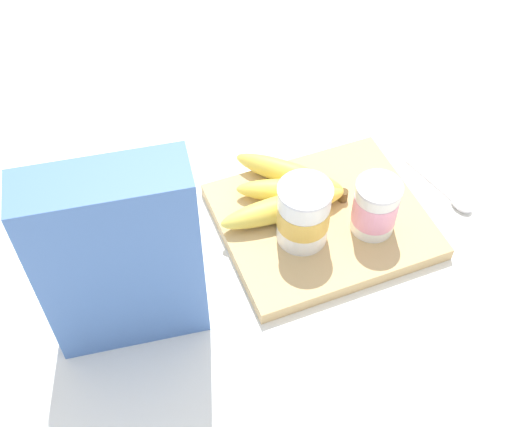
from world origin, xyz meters
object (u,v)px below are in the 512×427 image
(cereal_box, at_px, (120,260))
(banana_bunch, at_px, (287,192))
(spoon, at_px, (448,194))
(yogurt_cup_front, at_px, (375,207))
(cutting_board, at_px, (322,221))
(yogurt_cup_back, at_px, (303,214))

(cereal_box, height_order, banana_bunch, cereal_box)
(cereal_box, relative_size, spoon, 2.02)
(banana_bunch, bearing_deg, yogurt_cup_front, 135.63)
(cutting_board, distance_m, spoon, 0.20)
(cutting_board, height_order, cereal_box, cereal_box)
(yogurt_cup_back, bearing_deg, cutting_board, -152.36)
(spoon, bearing_deg, banana_bunch, -15.30)
(cutting_board, xyz_separation_m, banana_bunch, (0.04, -0.05, 0.03))
(cutting_board, height_order, spoon, cutting_board)
(cutting_board, xyz_separation_m, yogurt_cup_back, (0.04, 0.02, 0.06))
(cutting_board, bearing_deg, spoon, 174.93)
(yogurt_cup_front, height_order, banana_bunch, yogurt_cup_front)
(yogurt_cup_back, height_order, spoon, yogurt_cup_back)
(yogurt_cup_front, bearing_deg, cereal_box, 2.68)
(yogurt_cup_front, distance_m, banana_bunch, 0.13)
(cutting_board, height_order, yogurt_cup_back, yogurt_cup_back)
(cereal_box, distance_m, yogurt_cup_front, 0.35)
(spoon, bearing_deg, yogurt_cup_back, 1.05)
(cutting_board, distance_m, yogurt_cup_front, 0.09)
(cutting_board, height_order, banana_bunch, banana_bunch)
(cereal_box, height_order, yogurt_cup_back, cereal_box)
(cutting_board, height_order, yogurt_cup_front, yogurt_cup_front)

